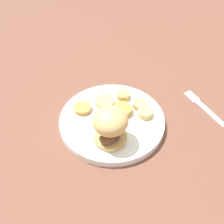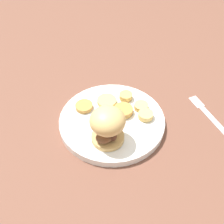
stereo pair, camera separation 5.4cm
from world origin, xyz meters
TOP-DOWN VIEW (x-y plane):
  - ground_plane at (0.00, 0.00)m, footprint 4.00×4.00m
  - dinner_plate at (0.00, 0.00)m, footprint 0.28×0.28m
  - sandwich at (-0.05, 0.05)m, footprint 0.09×0.09m
  - potato_round_0 at (0.04, -0.08)m, footprint 0.04×0.04m
  - potato_round_1 at (0.08, 0.04)m, footprint 0.05×0.05m
  - potato_round_2 at (-0.00, -0.04)m, footprint 0.05×0.05m
  - potato_round_3 at (-0.01, -0.09)m, footprint 0.04×0.04m
  - potato_round_4 at (-0.05, -0.07)m, footprint 0.04×0.04m
  - potato_round_5 at (0.06, -0.03)m, footprint 0.05×0.05m
  - fork at (-0.13, -0.23)m, footprint 0.16×0.05m

SIDE VIEW (x-z plane):
  - ground_plane at x=0.00m, z-range 0.00..0.00m
  - fork at x=-0.13m, z-range 0.00..0.00m
  - dinner_plate at x=0.00m, z-range 0.00..0.02m
  - potato_round_5 at x=0.06m, z-range 0.02..0.03m
  - potato_round_1 at x=0.08m, z-range 0.02..0.03m
  - potato_round_3 at x=-0.01m, z-range 0.02..0.03m
  - potato_round_4 at x=-0.05m, z-range 0.02..0.04m
  - potato_round_2 at x=0.00m, z-range 0.02..0.04m
  - potato_round_0 at x=0.04m, z-range 0.02..0.04m
  - sandwich at x=-0.05m, z-range 0.02..0.12m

